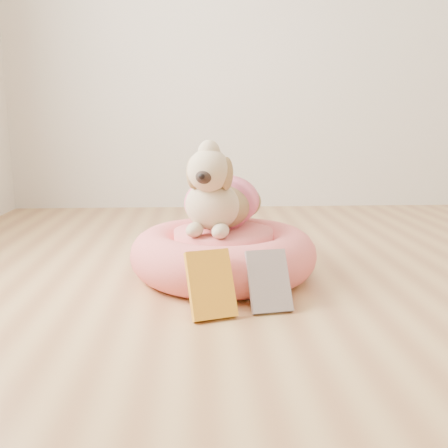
{
  "coord_description": "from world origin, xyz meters",
  "views": [
    {
      "loc": [
        -0.71,
        -1.3,
        0.6
      ],
      "look_at": [
        -0.61,
        0.55,
        0.22
      ],
      "focal_mm": 40.0,
      "sensor_mm": 36.0,
      "label": 1
    }
  ],
  "objects_px": {
    "book_yellow": "(211,284)",
    "pet_bed": "(223,254)",
    "dog": "(219,184)",
    "book_white": "(269,281)"
  },
  "relations": [
    {
      "from": "book_yellow",
      "to": "pet_bed",
      "type": "bearing_deg",
      "value": 64.99
    },
    {
      "from": "dog",
      "to": "book_white",
      "type": "xyz_separation_m",
      "value": [
        0.15,
        -0.38,
        -0.27
      ]
    },
    {
      "from": "pet_bed",
      "to": "book_white",
      "type": "distance_m",
      "value": 0.39
    },
    {
      "from": "pet_bed",
      "to": "dog",
      "type": "relative_size",
      "value": 1.5
    },
    {
      "from": "dog",
      "to": "book_white",
      "type": "distance_m",
      "value": 0.49
    },
    {
      "from": "pet_bed",
      "to": "book_yellow",
      "type": "bearing_deg",
      "value": -98.34
    },
    {
      "from": "pet_bed",
      "to": "book_yellow",
      "type": "distance_m",
      "value": 0.42
    },
    {
      "from": "pet_bed",
      "to": "book_white",
      "type": "bearing_deg",
      "value": -70.47
    },
    {
      "from": "pet_bed",
      "to": "dog",
      "type": "height_order",
      "value": "dog"
    },
    {
      "from": "book_yellow",
      "to": "book_white",
      "type": "distance_m",
      "value": 0.2
    }
  ]
}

